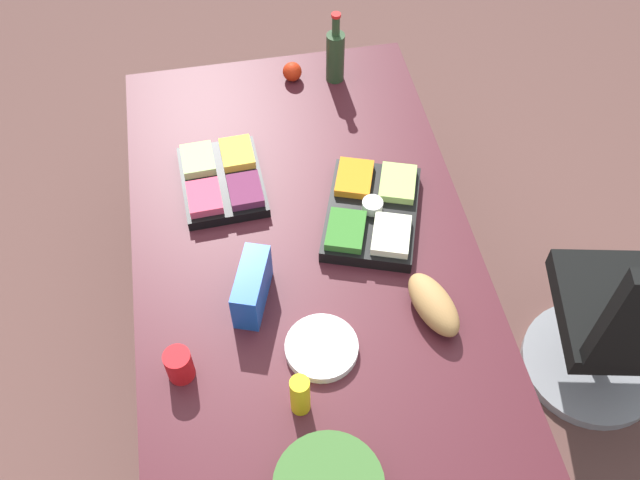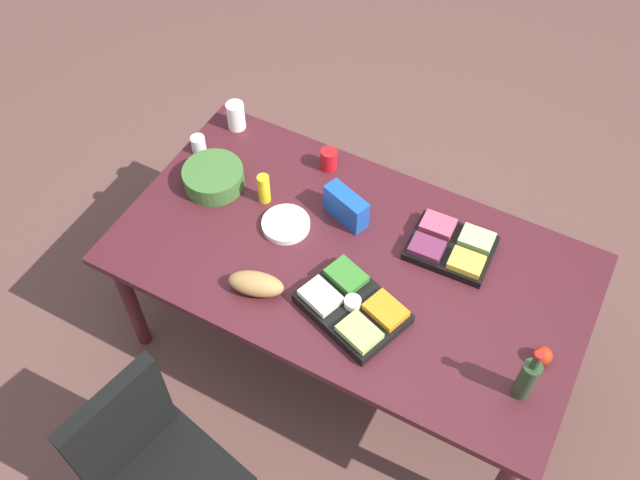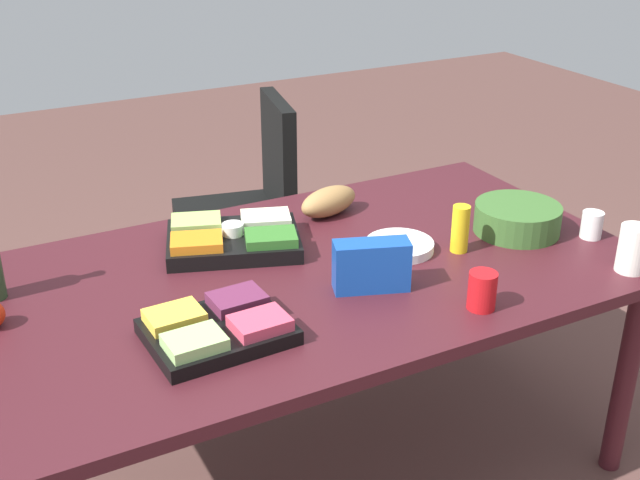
% 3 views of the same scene
% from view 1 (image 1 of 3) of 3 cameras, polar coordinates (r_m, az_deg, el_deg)
% --- Properties ---
extents(ground_plane, '(10.00, 10.00, 0.00)m').
position_cam_1_polar(ground_plane, '(3.00, -0.79, -10.09)').
color(ground_plane, brown).
extents(conference_table, '(2.07, 1.13, 0.77)m').
position_cam_1_polar(conference_table, '(2.40, -0.98, -2.53)').
color(conference_table, '#42171E').
rests_on(conference_table, ground).
extents(office_chair, '(0.57, 0.57, 0.99)m').
position_cam_1_polar(office_chair, '(2.86, 23.04, -6.78)').
color(office_chair, gray).
rests_on(office_chair, ground).
extents(wine_bottle, '(0.09, 0.09, 0.30)m').
position_cam_1_polar(wine_bottle, '(2.87, 1.23, 14.56)').
color(wine_bottle, '#263D22').
rests_on(wine_bottle, conference_table).
extents(fruit_platter, '(0.37, 0.29, 0.07)m').
position_cam_1_polar(fruit_platter, '(2.54, -7.84, 4.82)').
color(fruit_platter, black).
rests_on(fruit_platter, conference_table).
extents(apple_red, '(0.10, 0.10, 0.08)m').
position_cam_1_polar(apple_red, '(2.92, -2.23, 13.28)').
color(apple_red, red).
rests_on(apple_red, conference_table).
extents(paper_plate_stack, '(0.25, 0.25, 0.03)m').
position_cam_1_polar(paper_plate_stack, '(2.15, 0.13, -8.60)').
color(paper_plate_stack, white).
rests_on(paper_plate_stack, conference_table).
extents(bread_loaf, '(0.26, 0.17, 0.10)m').
position_cam_1_polar(bread_loaf, '(2.21, 9.05, -5.10)').
color(bread_loaf, '#A57845').
rests_on(bread_loaf, conference_table).
extents(veggie_tray, '(0.50, 0.42, 0.09)m').
position_cam_1_polar(veggie_tray, '(2.42, 4.16, 2.29)').
color(veggie_tray, black).
rests_on(veggie_tray, conference_table).
extents(mustard_bottle, '(0.06, 0.06, 0.15)m').
position_cam_1_polar(mustard_bottle, '(2.01, -1.60, -12.28)').
color(mustard_bottle, yellow).
rests_on(mustard_bottle, conference_table).
extents(red_solo_cup, '(0.09, 0.09, 0.11)m').
position_cam_1_polar(red_solo_cup, '(2.12, -11.18, -9.77)').
color(red_solo_cup, red).
rests_on(red_solo_cup, conference_table).
extents(chip_bag_blue, '(0.23, 0.15, 0.15)m').
position_cam_1_polar(chip_bag_blue, '(2.20, -5.45, -3.74)').
color(chip_bag_blue, '#1649AD').
rests_on(chip_bag_blue, conference_table).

